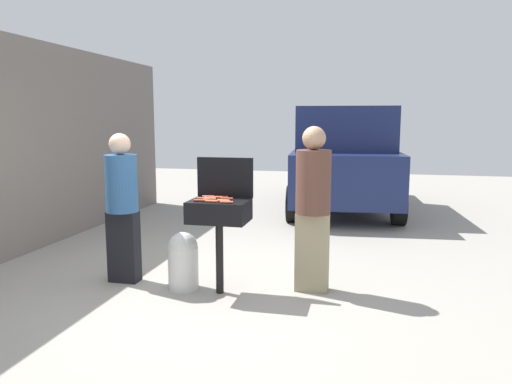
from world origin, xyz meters
The scene contains 20 objects.
ground_plane centered at (0.00, 0.00, 0.00)m, with size 24.00×24.00×0.00m, color #9E998E.
house_wall_side centered at (-2.86, 1.00, 1.44)m, with size 0.24×8.00×2.87m, color slate.
bbq_grill centered at (0.23, 0.00, 0.83)m, with size 0.60×0.44×0.98m.
grill_lid_open centered at (0.23, 0.22, 1.19)m, with size 0.60×0.05×0.42m, color black.
hot_dog_0 centered at (0.08, 0.13, 0.99)m, with size 0.03×0.03×0.13m, color #C6593D.
hot_dog_1 centered at (0.30, 0.05, 0.99)m, with size 0.03×0.03×0.13m, color #AD4228.
hot_dog_2 centered at (0.07, -0.12, 0.99)m, with size 0.03×0.03×0.13m, color #AD4228.
hot_dog_3 centered at (0.06, 0.00, 0.99)m, with size 0.03×0.03×0.13m, color #B74C33.
hot_dog_4 centered at (0.36, -0.16, 0.99)m, with size 0.03×0.03×0.13m, color #C6593D.
hot_dog_5 centered at (0.16, -0.05, 0.99)m, with size 0.03×0.03×0.13m, color #B74C33.
hot_dog_6 centered at (0.22, 0.14, 0.99)m, with size 0.03×0.03×0.13m, color #AD4228.
hot_dog_7 centered at (0.30, -0.07, 0.99)m, with size 0.03×0.03×0.13m, color #C6593D.
hot_dog_8 centered at (0.18, 0.10, 0.99)m, with size 0.03×0.03×0.13m, color #AD4228.
hot_dog_9 centered at (0.20, -0.14, 0.99)m, with size 0.03×0.03×0.13m, color #C6593D.
hot_dog_10 centered at (0.13, 0.05, 0.99)m, with size 0.03×0.03×0.13m, color #C6593D.
hot_dog_11 centered at (0.31, -0.11, 0.99)m, with size 0.03×0.03×0.13m, color #B74C33.
propane_tank centered at (-0.18, 0.03, 0.32)m, with size 0.32×0.32×0.62m.
person_left centered at (-0.91, 0.12, 0.89)m, with size 0.35×0.35×1.65m.
person_right centered at (1.16, 0.30, 0.94)m, with size 0.36×0.36×1.73m.
parked_minivan centered at (1.20, 5.26, 1.03)m, with size 2.34×4.55×2.02m.
Camera 1 is at (1.70, -4.69, 1.80)m, focal length 34.36 mm.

